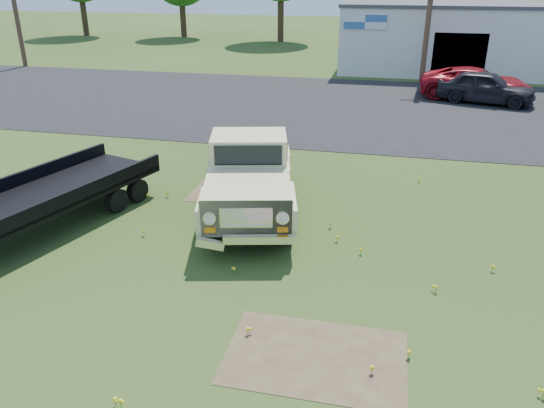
{
  "coord_description": "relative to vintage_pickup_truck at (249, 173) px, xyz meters",
  "views": [
    {
      "loc": [
        2.34,
        -10.06,
        5.92
      ],
      "look_at": [
        -0.15,
        1.0,
        0.93
      ],
      "focal_mm": 35.0,
      "sensor_mm": 36.0,
      "label": 1
    }
  ],
  "objects": [
    {
      "name": "ground",
      "position": [
        1.09,
        -2.51,
        -1.07
      ],
      "size": [
        140.0,
        140.0,
        0.0
      ],
      "primitive_type": "plane",
      "color": "#2C4415",
      "rests_on": "ground"
    },
    {
      "name": "vintage_pickup_truck",
      "position": [
        0.0,
        0.0,
        0.0
      ],
      "size": [
        3.59,
        6.25,
        2.13
      ],
      "primitive_type": null,
      "rotation": [
        0.0,
        0.0,
        0.23
      ],
      "color": "beige",
      "rests_on": "ground"
    },
    {
      "name": "flatbed_trailer",
      "position": [
        -4.79,
        -1.92,
        -0.16
      ],
      "size": [
        4.07,
        7.03,
        1.82
      ],
      "primitive_type": null,
      "rotation": [
        0.0,
        0.0,
        -0.29
      ],
      "color": "black",
      "rests_on": "ground"
    },
    {
      "name": "red_pickup",
      "position": [
        7.56,
        15.68,
        -0.31
      ],
      "size": [
        5.69,
        3.16,
        1.51
      ],
      "primitive_type": "imported",
      "rotation": [
        0.0,
        0.0,
        1.45
      ],
      "color": "maroon",
      "rests_on": "ground"
    },
    {
      "name": "commercial_building",
      "position": [
        7.09,
        24.48,
        1.03
      ],
      "size": [
        14.2,
        8.2,
        4.15
      ],
      "color": "silver",
      "rests_on": "ground"
    },
    {
      "name": "dark_sedan",
      "position": [
        7.88,
        14.76,
        -0.3
      ],
      "size": [
        4.84,
        2.95,
        1.54
      ],
      "primitive_type": "imported",
      "rotation": [
        0.0,
        0.0,
        1.3
      ],
      "color": "black",
      "rests_on": "ground"
    },
    {
      "name": "asphalt_lot",
      "position": [
        1.09,
        12.49,
        -1.07
      ],
      "size": [
        90.0,
        14.0,
        0.02
      ],
      "primitive_type": "cube",
      "color": "black",
      "rests_on": "ground"
    },
    {
      "name": "dirt_patch_b",
      "position": [
        -0.91,
        0.99,
        -1.07
      ],
      "size": [
        2.2,
        1.6,
        0.01
      ],
      "primitive_type": "cube",
      "color": "brown",
      "rests_on": "ground"
    },
    {
      "name": "dirt_patch_a",
      "position": [
        2.59,
        -5.51,
        -1.07
      ],
      "size": [
        3.0,
        2.0,
        0.01
      ],
      "primitive_type": "cube",
      "color": "brown",
      "rests_on": "ground"
    }
  ]
}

